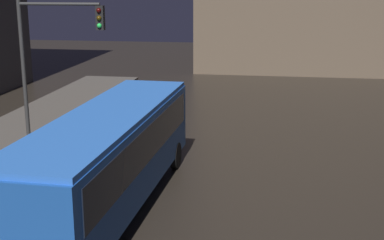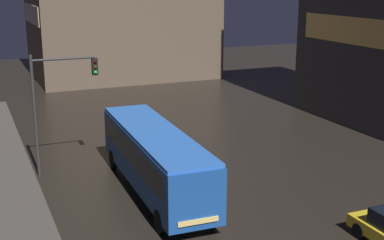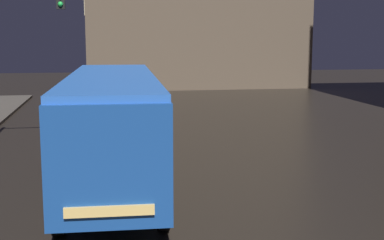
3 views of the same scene
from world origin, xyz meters
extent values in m
cube|color=beige|center=(-3.27, 42.91, 6.70)|extent=(0.24, 10.20, 1.80)
cube|color=#194793|center=(-1.88, 10.92, 1.75)|extent=(2.80, 11.21, 2.41)
cube|color=black|center=(-1.88, 10.92, 2.21)|extent=(2.83, 10.32, 1.10)
cube|color=blue|center=(-1.88, 10.92, 3.04)|extent=(2.74, 10.98, 0.16)
cube|color=#F4CC72|center=(-2.07, 5.34, 0.95)|extent=(1.70, 0.16, 0.20)
cylinder|color=black|center=(-0.91, 6.72, 0.50)|extent=(0.28, 1.01, 1.00)
cylinder|color=black|center=(-3.13, 6.80, 0.50)|extent=(0.28, 1.01, 1.00)
cylinder|color=black|center=(-0.63, 15.05, 0.50)|extent=(0.28, 1.01, 1.00)
cylinder|color=black|center=(-2.85, 15.12, 0.50)|extent=(0.28, 1.01, 1.00)
sphere|color=green|center=(-3.54, 15.37, 5.33)|extent=(0.18, 0.18, 0.18)
camera|label=1|loc=(2.99, -4.00, 6.83)|focal=50.00mm
camera|label=2|loc=(-9.79, -12.09, 10.11)|focal=50.00mm
camera|label=3|loc=(-2.13, -4.44, 4.20)|focal=50.00mm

